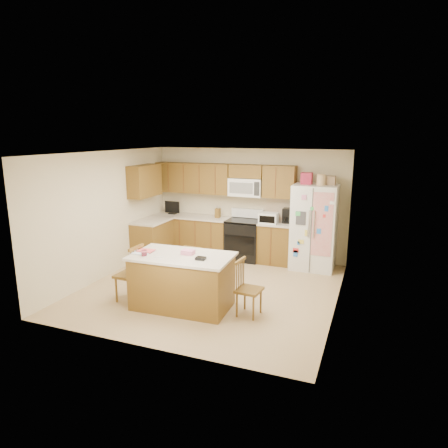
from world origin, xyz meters
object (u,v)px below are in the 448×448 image
at_px(refrigerator, 314,226).
at_px(windsor_chair_left, 130,275).
at_px(windsor_chair_back, 197,270).
at_px(stove, 244,239).
at_px(windsor_chair_right, 248,289).
at_px(island, 182,281).

height_order(refrigerator, windsor_chair_left, refrigerator).
height_order(windsor_chair_left, windsor_chair_back, windsor_chair_left).
height_order(stove, windsor_chair_right, stove).
bearing_deg(windsor_chair_left, refrigerator, 47.14).
relative_size(refrigerator, windsor_chair_left, 2.06).
height_order(island, windsor_chair_left, windsor_chair_left).
relative_size(stove, island, 0.67).
height_order(island, windsor_chair_back, island).
bearing_deg(windsor_chair_right, windsor_chair_back, 153.40).
bearing_deg(island, windsor_chair_back, 94.46).
bearing_deg(stove, windsor_chair_back, -94.95).
xyz_separation_m(stove, windsor_chair_back, (-0.19, -2.16, -0.06)).
xyz_separation_m(refrigerator, windsor_chair_left, (-2.65, -2.86, -0.45)).
bearing_deg(windsor_chair_left, island, 5.16).
bearing_deg(windsor_chair_left, windsor_chair_back, 40.55).
relative_size(island, windsor_chair_right, 1.86).
xyz_separation_m(island, windsor_chair_back, (-0.05, 0.68, -0.04)).
distance_m(windsor_chair_back, windsor_chair_right, 1.29).
xyz_separation_m(windsor_chair_left, windsor_chair_back, (0.90, 0.77, -0.05)).
distance_m(stove, island, 2.84).
bearing_deg(windsor_chair_back, windsor_chair_left, -139.45).
xyz_separation_m(stove, refrigerator, (1.57, -0.06, 0.45)).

